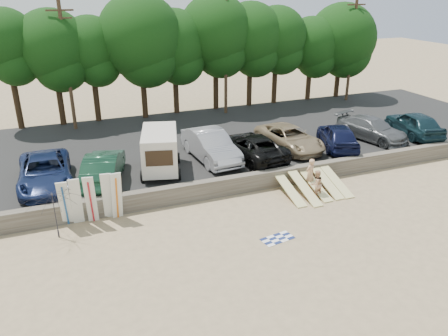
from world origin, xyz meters
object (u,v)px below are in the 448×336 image
(car_5, at_px, (338,136))
(beachgoer_b, at_px, (316,184))
(car_0, at_px, (45,172))
(car_6, at_px, (372,129))
(car_2, at_px, (211,146))
(box_trailer, at_px, (160,149))
(cooler, at_px, (288,188))
(car_1, at_px, (104,167))
(car_3, at_px, (252,146))
(car_4, at_px, (289,138))
(beachgoer_a, at_px, (310,174))
(beach_umbrella, at_px, (54,215))
(car_7, at_px, (414,124))

(car_5, height_order, beachgoer_b, car_5)
(car_0, distance_m, car_6, 20.98)
(car_2, bearing_deg, car_6, -6.87)
(box_trailer, relative_size, car_6, 0.80)
(car_0, height_order, cooler, car_0)
(car_5, bearing_deg, car_1, 19.88)
(box_trailer, height_order, car_3, box_trailer)
(car_4, height_order, cooler, car_4)
(beachgoer_a, relative_size, beach_umbrella, 0.69)
(car_1, xyz_separation_m, beachgoer_a, (10.69, -3.60, -0.62))
(car_2, xyz_separation_m, cooler, (3.02, -4.33, -1.43))
(beachgoer_b, distance_m, cooler, 1.69)
(car_4, bearing_deg, beachgoer_a, -112.38)
(car_6, height_order, beachgoer_b, car_6)
(beachgoer_a, distance_m, cooler, 1.43)
(car_4, xyz_separation_m, cooler, (-2.35, -4.25, -1.28))
(car_3, bearing_deg, car_5, 168.70)
(cooler, bearing_deg, car_7, -4.20)
(car_6, bearing_deg, car_1, 165.33)
(car_1, xyz_separation_m, car_3, (8.88, 0.27, -0.06))
(box_trailer, xyz_separation_m, beach_umbrella, (-5.85, -4.11, -0.89))
(car_2, distance_m, car_5, 8.45)
(car_1, bearing_deg, car_0, 5.08)
(box_trailer, relative_size, cooler, 10.89)
(car_1, height_order, car_4, car_1)
(car_0, xyz_separation_m, beach_umbrella, (0.27, -4.48, -0.33))
(box_trailer, distance_m, car_1, 3.22)
(beachgoer_b, bearing_deg, car_5, -144.01)
(car_0, height_order, car_7, car_7)
(car_1, bearing_deg, car_5, -164.88)
(car_3, bearing_deg, car_7, 171.49)
(car_2, distance_m, car_4, 5.38)
(box_trailer, relative_size, car_2, 0.76)
(car_1, xyz_separation_m, car_7, (21.35, 0.08, 0.04))
(car_3, distance_m, cooler, 3.93)
(box_trailer, bearing_deg, cooler, -14.98)
(car_2, distance_m, beachgoer_b, 6.90)
(car_3, bearing_deg, car_2, -23.08)
(beachgoer_b, bearing_deg, car_3, -82.11)
(car_1, height_order, car_2, car_2)
(car_1, xyz_separation_m, car_4, (11.84, 0.86, -0.08))
(car_6, height_order, cooler, car_6)
(car_1, height_order, cooler, car_1)
(car_0, height_order, car_2, car_2)
(car_4, xyz_separation_m, beachgoer_a, (-1.15, -4.46, -0.54))
(beachgoer_b, bearing_deg, car_1, -33.72)
(car_2, height_order, car_6, car_2)
(box_trailer, distance_m, beachgoer_b, 8.81)
(car_0, distance_m, beachgoer_a, 14.26)
(box_trailer, distance_m, car_4, 8.71)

